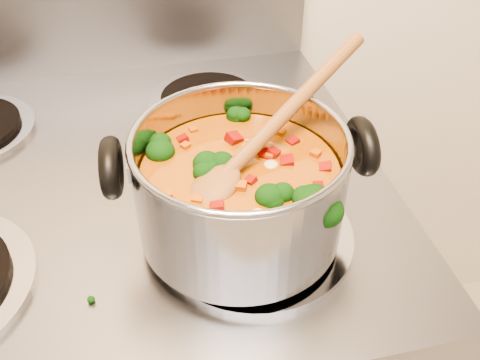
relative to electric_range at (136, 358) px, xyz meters
name	(u,v)px	position (x,y,z in m)	size (l,w,h in m)	color
electric_range	(136,358)	(0.00, 0.00, 0.00)	(0.79, 0.71, 1.08)	gray
stockpot	(240,187)	(0.17, -0.15, 0.53)	(0.30, 0.24, 0.15)	#97979F
wooden_spoon	(254,146)	(0.19, -0.14, 0.58)	(0.27, 0.20, 0.11)	brown
cooktop_crumbs	(147,253)	(0.06, -0.16, 0.46)	(0.12, 0.25, 0.01)	black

